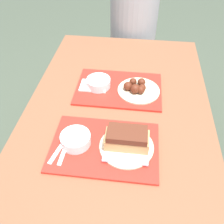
{
  "coord_description": "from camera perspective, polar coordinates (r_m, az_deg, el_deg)",
  "views": [
    {
      "loc": [
        0.08,
        -0.87,
        1.57
      ],
      "look_at": [
        -0.02,
        -0.04,
        0.77
      ],
      "focal_mm": 40.0,
      "sensor_mm": 36.0,
      "label": 1
    }
  ],
  "objects": [
    {
      "name": "wings_plate_far",
      "position": [
        1.31,
        5.78,
        5.44
      ],
      "size": [
        0.22,
        0.22,
        0.06
      ],
      "color": "beige",
      "rests_on": "tray_far"
    },
    {
      "name": "picnic_table",
      "position": [
        1.28,
        1.17,
        -3.01
      ],
      "size": [
        0.91,
        1.51,
        0.73
      ],
      "color": "brown",
      "rests_on": "ground_plane"
    },
    {
      "name": "bowl_coleslaw_near",
      "position": [
        1.06,
        -8.33,
        -6.1
      ],
      "size": [
        0.13,
        0.13,
        0.05
      ],
      "color": "white",
      "rests_on": "tray_near"
    },
    {
      "name": "brisket_sandwich_plate",
      "position": [
        1.02,
        3.42,
        -6.64
      ],
      "size": [
        0.23,
        0.23,
        0.1
      ],
      "color": "beige",
      "rests_on": "tray_near"
    },
    {
      "name": "picnic_bench_far",
      "position": [
        2.18,
        3.83,
        11.43
      ],
      "size": [
        0.87,
        0.28,
        0.48
      ],
      "color": "brown",
      "rests_on": "ground_plane"
    },
    {
      "name": "bowl_coleslaw_far",
      "position": [
        1.33,
        -3.11,
        6.79
      ],
      "size": [
        0.13,
        0.13,
        0.05
      ],
      "color": "white",
      "rests_on": "tray_far"
    },
    {
      "name": "person_seated_across",
      "position": [
        2.01,
        4.99,
        20.12
      ],
      "size": [
        0.35,
        0.35,
        0.69
      ],
      "color": "#9E9EA3",
      "rests_on": "picnic_bench_far"
    },
    {
      "name": "napkin_far",
      "position": [
        1.35,
        -4.21,
        5.98
      ],
      "size": [
        0.14,
        0.1,
        0.01
      ],
      "color": "white",
      "rests_on": "tray_far"
    },
    {
      "name": "tray_near",
      "position": [
        1.06,
        -1.7,
        -7.94
      ],
      "size": [
        0.45,
        0.31,
        0.01
      ],
      "color": "red",
      "rests_on": "picnic_table"
    },
    {
      "name": "tray_far",
      "position": [
        1.34,
        1.54,
        5.35
      ],
      "size": [
        0.45,
        0.31,
        0.01
      ],
      "color": "red",
      "rests_on": "picnic_table"
    },
    {
      "name": "ground_plane",
      "position": [
        1.8,
        0.87,
        -17.09
      ],
      "size": [
        12.0,
        12.0,
        0.0
      ],
      "primitive_type": "plane",
      "color": "#424C3D"
    },
    {
      "name": "plastic_knife_near",
      "position": [
        1.06,
        -10.68,
        -8.16
      ],
      "size": [
        0.02,
        0.17,
        0.0
      ],
      "color": "white",
      "rests_on": "tray_near"
    },
    {
      "name": "plastic_fork_near",
      "position": [
        1.07,
        -11.82,
        -8.02
      ],
      "size": [
        0.06,
        0.17,
        0.0
      ],
      "color": "white",
      "rests_on": "tray_near"
    }
  ]
}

